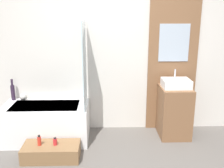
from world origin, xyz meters
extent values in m
cube|color=silver|center=(0.00, 1.58, 1.30)|extent=(4.20, 0.06, 2.60)
cube|color=brown|center=(1.03, 1.53, 1.30)|extent=(0.77, 0.03, 2.60)
cube|color=#ADBCCC|center=(1.03, 1.51, 1.42)|extent=(0.46, 0.01, 0.57)
cube|color=white|center=(-0.92, 1.18, 0.27)|extent=(1.26, 0.70, 0.54)
cube|color=silver|center=(-0.92, 1.18, 0.54)|extent=(0.98, 0.49, 0.01)
cube|color=silver|center=(-0.32, 1.17, 1.15)|extent=(0.01, 0.63, 1.22)
cube|color=olive|center=(-0.75, 0.62, 0.10)|extent=(0.74, 0.37, 0.20)
cube|color=brown|center=(1.03, 1.25, 0.39)|extent=(0.45, 0.51, 0.78)
cube|color=white|center=(1.03, 1.25, 0.84)|extent=(0.41, 0.33, 0.13)
cylinder|color=silver|center=(1.03, 1.34, 0.97)|extent=(0.02, 0.02, 0.13)
cylinder|color=#2D1E33|center=(-1.47, 1.45, 0.66)|extent=(0.06, 0.06, 0.23)
cylinder|color=#2D1E33|center=(-1.47, 1.45, 0.82)|extent=(0.03, 0.03, 0.10)
sphere|color=silver|center=(-1.31, 1.42, 0.60)|extent=(0.11, 0.11, 0.11)
cylinder|color=red|center=(-0.89, 0.62, 0.25)|extent=(0.05, 0.05, 0.12)
cylinder|color=black|center=(-0.89, 0.62, 0.33)|extent=(0.03, 0.03, 0.03)
cylinder|color=red|center=(-0.69, 0.62, 0.24)|extent=(0.05, 0.05, 0.09)
cylinder|color=black|center=(-0.69, 0.62, 0.29)|extent=(0.03, 0.03, 0.02)
camera|label=1|loc=(-0.04, -2.49, 1.88)|focal=42.00mm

